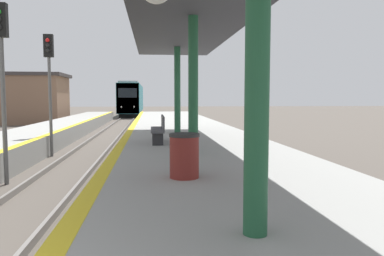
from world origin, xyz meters
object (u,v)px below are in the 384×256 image
Objects in this scene: signal_mid at (2,60)px; trash_bin at (184,155)px; train at (132,99)px; bench at (159,128)px; signal_far at (49,72)px.

trash_bin is at bearing -37.77° from signal_mid.
train is 10.03× the size of bench.
signal_far is at bearing 90.71° from signal_mid.
trash_bin is 0.44× the size of bench.
trash_bin is (4.67, -8.54, -2.12)m from signal_far.
signal_far is at bearing -92.17° from train.
train is at bearing 87.83° from signal_far.
bench is at bearing 93.53° from trash_bin.
signal_mid is at bearing 142.23° from trash_bin.
bench is (2.92, -39.81, -0.85)m from train.
train is 22.77× the size of trash_bin.
signal_far is 5.55m from bench.
signal_far reaches higher than train.
signal_far reaches higher than trash_bin.
signal_mid is 1.00× the size of signal_far.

